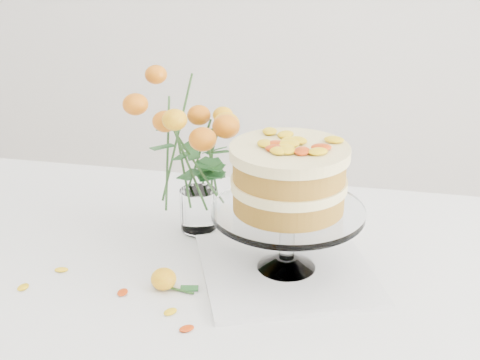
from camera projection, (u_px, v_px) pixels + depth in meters
The scene contains 10 objects.
table at pixel (204, 309), 1.27m from camera, with size 1.43×0.93×0.76m.
napkin at pixel (286, 269), 1.24m from camera, with size 0.31×0.31×0.01m, color silver.
cake_stand at pixel (289, 185), 1.18m from camera, with size 0.28×0.28×0.25m.
rose_vase at pixel (196, 131), 1.31m from camera, with size 0.30×0.30×0.38m.
loose_rose_near at pixel (164, 279), 1.18m from camera, with size 0.08×0.05×0.04m.
stray_petal_a at pixel (123, 293), 1.17m from camera, with size 0.03×0.02×0.00m, color yellow.
stray_petal_b at pixel (170, 312), 1.12m from camera, with size 0.03×0.02×0.00m, color yellow.
stray_petal_c at pixel (187, 329), 1.08m from camera, with size 0.03×0.02×0.00m, color yellow.
stray_petal_d at pixel (61, 270), 1.25m from camera, with size 0.03×0.02×0.00m, color yellow.
stray_petal_e at pixel (23, 287), 1.19m from camera, with size 0.03×0.02×0.00m, color yellow.
Camera 1 is at (0.29, -1.04, 1.40)m, focal length 50.00 mm.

